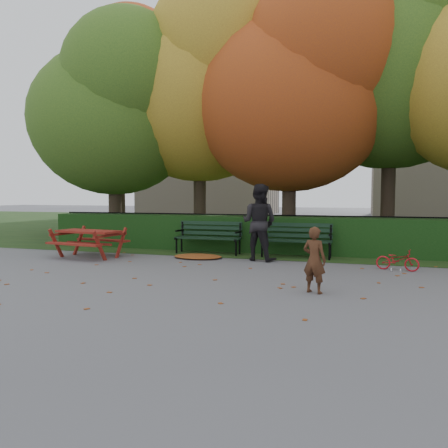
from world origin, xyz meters
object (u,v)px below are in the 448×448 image
(tree_b, at_px, (207,83))
(tree_f, at_px, (123,99))
(child, at_px, (314,260))
(bench_left, at_px, (209,235))
(picnic_table, at_px, (89,236))
(adult, at_px, (259,222))
(tree_a, at_px, (118,108))
(tree_c, at_px, (300,88))
(bicycle, at_px, (397,260))
(tree_d, at_px, (405,52))
(bench_right, at_px, (297,237))

(tree_b, xyz_separation_m, tree_f, (-4.69, 2.49, 0.29))
(child, bearing_deg, tree_b, -37.08)
(bench_left, height_order, child, child)
(picnic_table, distance_m, child, 6.42)
(picnic_table, height_order, child, child)
(tree_b, bearing_deg, child, -58.03)
(tree_b, bearing_deg, tree_f, 152.01)
(picnic_table, relative_size, adult, 0.96)
(picnic_table, bearing_deg, tree_b, 79.00)
(adult, bearing_deg, picnic_table, 23.84)
(tree_a, xyz_separation_m, child, (7.13, -5.87, -3.97))
(tree_c, distance_m, adult, 4.97)
(bench_left, height_order, picnic_table, bench_left)
(tree_b, height_order, child, tree_b)
(child, distance_m, bicycle, 3.09)
(tree_b, relative_size, bicycle, 10.04)
(tree_a, bearing_deg, tree_d, 10.33)
(tree_b, xyz_separation_m, child, (4.39, -7.03, -4.85))
(tree_d, distance_m, child, 9.47)
(tree_b, relative_size, adult, 4.67)
(tree_c, bearing_deg, bench_left, -133.36)
(tree_a, relative_size, tree_f, 0.81)
(tree_a, distance_m, tree_f, 4.31)
(bench_left, bearing_deg, tree_c, 46.64)
(tree_c, bearing_deg, bench_right, -83.30)
(tree_c, height_order, bench_left, tree_c)
(tree_c, relative_size, adult, 4.25)
(tree_f, bearing_deg, tree_b, -27.99)
(child, bearing_deg, bench_left, -29.91)
(tree_a, distance_m, tree_d, 9.33)
(adult, bearing_deg, bench_left, -13.67)
(child, bearing_deg, adult, -41.56)
(adult, xyz_separation_m, bicycle, (3.15, -0.51, -0.71))
(tree_f, distance_m, bench_left, 9.56)
(tree_d, height_order, adult, tree_d)
(tree_c, height_order, bicycle, tree_c)
(tree_f, relative_size, bicycle, 10.49)
(bench_left, distance_m, adult, 1.83)
(tree_d, relative_size, child, 8.65)
(tree_c, height_order, bench_right, tree_c)
(tree_b, distance_m, bench_right, 6.76)
(bench_right, bearing_deg, tree_d, 51.77)
(tree_b, distance_m, picnic_table, 6.92)
(bench_right, bearing_deg, child, -78.01)
(tree_a, height_order, picnic_table, tree_a)
(tree_d, height_order, child, tree_d)
(bicycle, bearing_deg, tree_d, 6.72)
(tree_d, bearing_deg, bicycle, -95.20)
(bench_left, xyz_separation_m, bench_right, (2.40, 0.00, 0.00))
(tree_f, bearing_deg, tree_c, -22.35)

